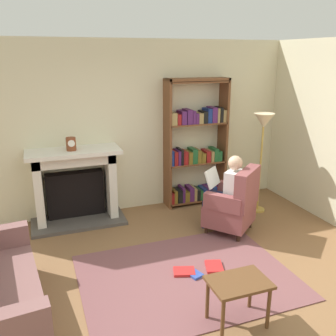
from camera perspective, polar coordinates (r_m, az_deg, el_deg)
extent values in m
plane|color=brown|center=(4.22, 4.54, -18.58)|extent=(14.00, 14.00, 0.00)
cube|color=beige|center=(5.95, -5.40, 6.28)|extent=(5.60, 0.10, 2.70)
cube|color=beige|center=(6.09, 23.08, 5.25)|extent=(0.10, 5.20, 2.70)
cube|color=brown|center=(4.45, 2.88, -16.42)|extent=(2.40, 1.80, 0.01)
cube|color=#4C4742|center=(5.84, -13.61, -8.06)|extent=(1.38, 0.64, 0.05)
cube|color=black|center=(5.90, -14.12, -3.88)|extent=(0.86, 0.20, 0.70)
cube|color=silver|center=(5.72, -19.39, -3.51)|extent=(0.12, 0.44, 1.08)
cube|color=silver|center=(5.80, -8.88, -2.40)|extent=(0.12, 0.44, 1.08)
cube|color=silver|center=(5.60, -14.43, 1.48)|extent=(1.18, 0.44, 0.16)
cube|color=silver|center=(5.51, -14.45, 2.43)|extent=(1.34, 0.56, 0.06)
cylinder|color=brown|center=(5.46, -14.78, 3.62)|extent=(0.14, 0.14, 0.19)
cylinder|color=white|center=(5.39, -14.72, 3.70)|extent=(0.10, 0.01, 0.10)
cube|color=brown|center=(5.96, -0.08, 3.48)|extent=(0.04, 0.32, 2.11)
cube|color=brown|center=(6.36, 8.45, 4.17)|extent=(0.04, 0.32, 2.11)
cube|color=brown|center=(5.99, 4.55, 13.52)|extent=(1.04, 0.32, 0.04)
cube|color=brown|center=(6.44, 4.12, -4.79)|extent=(1.00, 0.32, 0.02)
cube|color=maroon|center=(6.24, 0.42, -4.48)|extent=(0.05, 0.26, 0.18)
cube|color=brown|center=(6.25, 0.89, -4.27)|extent=(0.05, 0.26, 0.22)
cube|color=black|center=(6.28, 1.55, -4.19)|extent=(0.08, 0.26, 0.21)
cube|color=#4C1E59|center=(6.29, 2.09, -3.96)|extent=(0.04, 0.26, 0.25)
cube|color=brown|center=(6.33, 2.64, -4.20)|extent=(0.08, 0.26, 0.18)
cube|color=#4C1E59|center=(6.35, 3.34, -3.86)|extent=(0.08, 0.26, 0.24)
cube|color=#997F4C|center=(6.38, 3.90, -3.85)|extent=(0.05, 0.26, 0.22)
cube|color=black|center=(6.41, 4.38, -3.92)|extent=(0.06, 0.26, 0.19)
cube|color=#1E592D|center=(6.43, 4.83, -3.93)|extent=(0.05, 0.26, 0.17)
cube|color=navy|center=(6.45, 5.35, -3.76)|extent=(0.07, 0.26, 0.19)
cube|color=#4C1E59|center=(6.49, 6.03, -3.63)|extent=(0.09, 0.26, 0.20)
cube|color=navy|center=(6.53, 6.79, -3.50)|extent=(0.09, 0.26, 0.21)
cube|color=maroon|center=(6.56, 7.34, -3.52)|extent=(0.05, 0.26, 0.18)
cube|color=#4C1E59|center=(6.59, 7.90, -3.33)|extent=(0.07, 0.26, 0.21)
cube|color=brown|center=(6.23, 4.25, 0.88)|extent=(1.00, 0.32, 0.02)
cube|color=navy|center=(6.02, 0.39, 1.69)|extent=(0.04, 0.26, 0.25)
cube|color=maroon|center=(6.04, 0.91, 1.64)|extent=(0.06, 0.26, 0.23)
cube|color=#4C1E59|center=(6.06, 1.42, 1.73)|extent=(0.04, 0.26, 0.24)
cube|color=black|center=(6.07, 1.83, 1.86)|extent=(0.04, 0.26, 0.26)
cube|color=maroon|center=(6.10, 2.40, 1.73)|extent=(0.08, 0.26, 0.22)
cube|color=brown|center=(6.13, 3.11, 1.74)|extent=(0.07, 0.26, 0.20)
cube|color=#1E592D|center=(6.16, 3.81, 1.98)|extent=(0.09, 0.26, 0.24)
cube|color=brown|center=(6.19, 4.48, 1.94)|extent=(0.06, 0.26, 0.22)
cube|color=brown|center=(6.23, 5.13, 1.75)|extent=(0.07, 0.26, 0.16)
cube|color=maroon|center=(6.27, 5.86, 1.95)|extent=(0.08, 0.26, 0.19)
cube|color=#997F4C|center=(6.30, 6.47, 1.97)|extent=(0.05, 0.26, 0.18)
cube|color=#1E592D|center=(6.32, 7.04, 2.18)|extent=(0.08, 0.26, 0.22)
cube|color=#1E592D|center=(6.36, 7.62, 2.04)|extent=(0.06, 0.26, 0.17)
cube|color=brown|center=(6.08, 4.39, 6.89)|extent=(1.00, 0.32, 0.02)
cube|color=#997F4C|center=(5.89, 0.63, 7.67)|extent=(0.09, 0.26, 0.19)
cube|color=maroon|center=(5.92, 1.38, 7.61)|extent=(0.06, 0.26, 0.17)
cube|color=#4C1E59|center=(5.94, 2.13, 7.86)|extent=(0.08, 0.26, 0.21)
cube|color=#4C1E59|center=(5.98, 3.00, 7.99)|extent=(0.09, 0.26, 0.23)
cube|color=#4C1E59|center=(6.01, 3.66, 7.93)|extent=(0.05, 0.26, 0.21)
cube|color=#4C1E59|center=(6.04, 4.14, 7.74)|extent=(0.05, 0.26, 0.17)
cube|color=#997F4C|center=(6.06, 4.73, 7.77)|extent=(0.07, 0.26, 0.17)
cube|color=black|center=(6.09, 5.41, 7.91)|extent=(0.07, 0.26, 0.19)
cube|color=navy|center=(6.12, 6.06, 8.12)|extent=(0.07, 0.26, 0.23)
cube|color=#4C1E59|center=(6.16, 6.80, 8.25)|extent=(0.09, 0.26, 0.25)
cube|color=#997F4C|center=(6.19, 7.38, 8.19)|extent=(0.04, 0.26, 0.23)
cube|color=black|center=(6.22, 7.85, 8.26)|extent=(0.05, 0.26, 0.24)
cube|color=#997F4C|center=(6.25, 8.34, 8.09)|extent=(0.06, 0.26, 0.20)
cube|color=brown|center=(5.99, 4.54, 13.14)|extent=(1.00, 0.32, 0.02)
cylinder|color=#331E14|center=(5.80, 8.02, -7.49)|extent=(0.05, 0.05, 0.12)
cylinder|color=#331E14|center=(5.38, 5.93, -9.50)|extent=(0.05, 0.05, 0.12)
cylinder|color=#331E14|center=(5.67, 12.56, -8.39)|extent=(0.05, 0.05, 0.12)
cylinder|color=#331E14|center=(5.23, 10.81, -10.56)|extent=(0.05, 0.05, 0.12)
cube|color=brown|center=(5.42, 9.44, -6.95)|extent=(0.88, 0.87, 0.30)
cube|color=brown|center=(5.19, 12.14, -3.15)|extent=(0.59, 0.53, 0.55)
cube|color=brown|center=(5.56, 10.56, -3.49)|extent=(0.44, 0.49, 0.22)
cube|color=brown|center=(5.09, 8.50, -5.38)|extent=(0.44, 0.49, 0.22)
cube|color=silver|center=(5.26, 10.16, -3.07)|extent=(0.37, 0.36, 0.50)
sphere|color=#D8AD8C|center=(5.14, 10.38, 0.80)|extent=(0.20, 0.20, 0.20)
cube|color=#191E3F|center=(5.46, 8.37, -4.44)|extent=(0.35, 0.38, 0.12)
cube|color=#191E3F|center=(5.33, 7.73, -5.00)|extent=(0.35, 0.38, 0.12)
cylinder|color=#191E3F|center=(5.63, 6.45, -6.56)|extent=(0.10, 0.10, 0.42)
cylinder|color=#191E3F|center=(5.49, 5.78, -7.15)|extent=(0.10, 0.10, 0.42)
cube|color=white|center=(5.34, 6.89, -1.48)|extent=(0.34, 0.31, 0.25)
cube|color=#7E5553|center=(4.04, -24.24, -18.60)|extent=(0.87, 1.76, 0.40)
cube|color=#7E5553|center=(3.23, -24.27, -21.57)|extent=(0.71, 0.23, 0.24)
cube|color=brown|center=(3.62, 10.91, -16.99)|extent=(0.56, 0.39, 0.03)
cylinder|color=brown|center=(3.55, 8.47, -22.28)|extent=(0.04, 0.04, 0.44)
cylinder|color=brown|center=(3.76, 15.29, -20.19)|extent=(0.04, 0.04, 0.44)
cylinder|color=brown|center=(3.76, 6.13, -19.57)|extent=(0.04, 0.04, 0.44)
cylinder|color=brown|center=(3.96, 12.64, -17.82)|extent=(0.04, 0.04, 0.44)
cube|color=#334CA5|center=(4.46, 4.12, -16.05)|extent=(0.19, 0.22, 0.03)
cube|color=red|center=(4.49, 2.47, -15.73)|extent=(0.29, 0.25, 0.03)
cube|color=red|center=(4.61, 7.15, -14.91)|extent=(0.27, 0.31, 0.03)
cylinder|color=#B7933F|center=(6.30, 13.61, -6.25)|extent=(0.24, 0.24, 0.03)
cylinder|color=#B7933F|center=(6.06, 14.07, -0.17)|extent=(0.03, 0.03, 1.37)
cone|color=beige|center=(5.88, 14.62, 7.13)|extent=(0.32, 0.32, 0.22)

